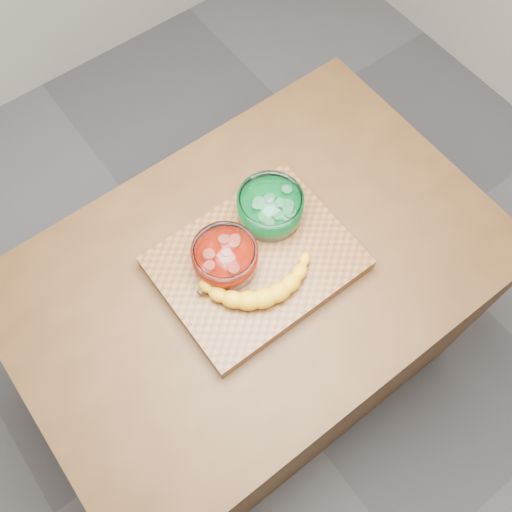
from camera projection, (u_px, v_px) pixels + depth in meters
ground at (256, 364)px, 2.19m from camera, size 3.50×3.50×0.00m
counter at (256, 326)px, 1.79m from camera, size 1.20×0.80×0.90m
cutting_board at (256, 263)px, 1.37m from camera, size 0.45×0.35×0.04m
bowl_red at (225, 257)px, 1.31m from camera, size 0.15×0.15×0.07m
bowl_green at (270, 207)px, 1.37m from camera, size 0.16×0.16×0.07m
banana at (259, 277)px, 1.31m from camera, size 0.29×0.18×0.04m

